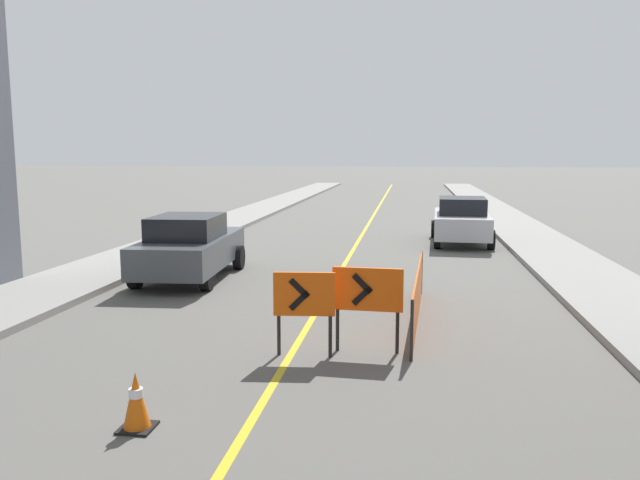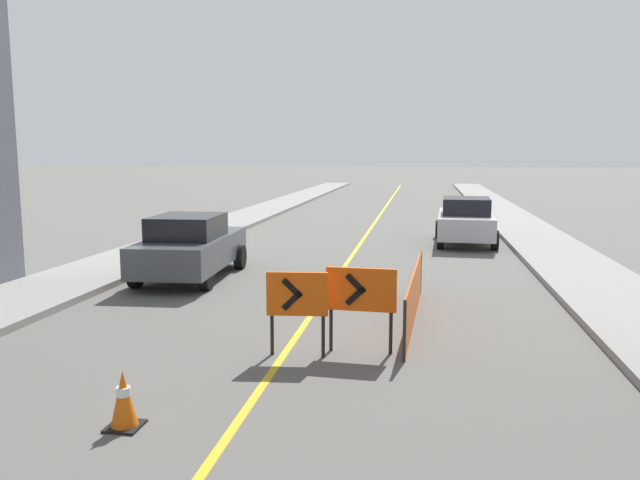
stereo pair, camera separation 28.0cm
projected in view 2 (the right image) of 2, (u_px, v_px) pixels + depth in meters
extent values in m
cube|color=gold|center=(369.00, 231.00, 24.72)|extent=(0.12, 72.59, 0.01)
cube|color=gray|center=(220.00, 227.00, 25.69)|extent=(2.38, 72.59, 0.15)
cube|color=gray|center=(530.00, 233.00, 23.73)|extent=(2.38, 72.59, 0.15)
cube|color=black|center=(125.00, 426.00, 7.10)|extent=(0.38, 0.38, 0.03)
cone|color=orange|center=(124.00, 398.00, 7.06)|extent=(0.31, 0.31, 0.64)
cylinder|color=white|center=(123.00, 391.00, 7.04)|extent=(0.16, 0.16, 0.10)
cube|color=#EF560C|center=(297.00, 294.00, 9.47)|extent=(0.94, 0.15, 0.67)
cube|color=black|center=(292.00, 288.00, 9.43)|extent=(0.33, 0.05, 0.33)
cube|color=black|center=(292.00, 300.00, 9.45)|extent=(0.33, 0.05, 0.33)
cylinder|color=black|center=(272.00, 334.00, 9.62)|extent=(0.06, 0.06, 0.64)
cylinder|color=black|center=(323.00, 337.00, 9.50)|extent=(0.06, 0.06, 0.64)
cube|color=#EF560C|center=(361.00, 290.00, 9.64)|extent=(1.10, 0.12, 0.68)
cube|color=black|center=(355.00, 284.00, 9.60)|extent=(0.33, 0.04, 0.33)
cube|color=black|center=(355.00, 296.00, 9.63)|extent=(0.33, 0.04, 0.33)
cylinder|color=black|center=(331.00, 330.00, 9.81)|extent=(0.06, 0.06, 0.67)
cylinder|color=black|center=(391.00, 333.00, 9.66)|extent=(0.06, 0.06, 0.67)
cube|color=#EF560C|center=(414.00, 296.00, 11.49)|extent=(0.25, 4.60, 0.95)
cylinder|color=#262626|center=(404.00, 331.00, 9.26)|extent=(0.05, 0.05, 0.95)
cylinder|color=#262626|center=(420.00, 273.00, 13.72)|extent=(0.05, 0.05, 0.95)
cube|color=#474C51|center=(191.00, 251.00, 15.52)|extent=(2.04, 4.39, 0.72)
cube|color=black|center=(187.00, 226.00, 15.22)|extent=(1.64, 2.02, 0.55)
cylinder|color=black|center=(180.00, 255.00, 17.01)|extent=(0.26, 0.65, 0.64)
cylinder|color=black|center=(240.00, 257.00, 16.74)|extent=(0.26, 0.65, 0.64)
cylinder|color=black|center=(136.00, 274.00, 14.40)|extent=(0.26, 0.65, 0.64)
cylinder|color=black|center=(206.00, 276.00, 14.13)|extent=(0.26, 0.65, 0.64)
cube|color=#B7B7BC|center=(465.00, 224.00, 21.34)|extent=(1.98, 4.37, 0.72)
cube|color=black|center=(466.00, 206.00, 21.04)|extent=(1.61, 2.00, 0.55)
cylinder|color=black|center=(439.00, 229.00, 22.83)|extent=(0.25, 0.65, 0.64)
cylinder|color=black|center=(487.00, 230.00, 22.56)|extent=(0.25, 0.65, 0.64)
cylinder|color=black|center=(441.00, 239.00, 20.23)|extent=(0.25, 0.65, 0.64)
cylinder|color=black|center=(495.00, 240.00, 19.95)|extent=(0.25, 0.65, 0.64)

